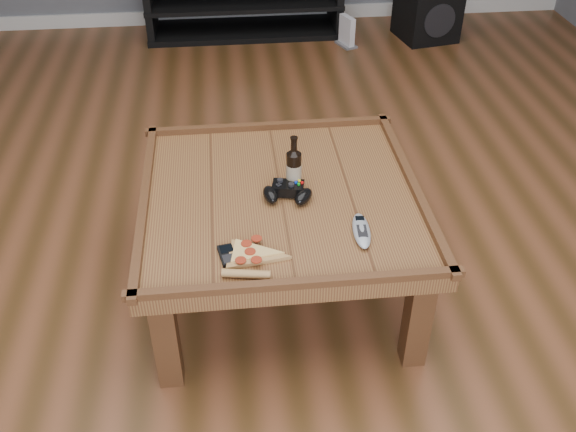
{
  "coord_description": "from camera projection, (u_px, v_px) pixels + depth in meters",
  "views": [
    {
      "loc": [
        -0.18,
        -1.88,
        1.78
      ],
      "look_at": [
        0.0,
        -0.22,
        0.52
      ],
      "focal_mm": 40.0,
      "sensor_mm": 36.0,
      "label": 1
    }
  ],
  "objects": [
    {
      "name": "media_console",
      "position": [
        244.0,
        0.0,
        4.62
      ],
      "size": [
        1.4,
        0.45,
        0.5
      ],
      "color": "black",
      "rests_on": "ground"
    },
    {
      "name": "ground",
      "position": [
        282.0,
        286.0,
        2.58
      ],
      "size": [
        6.0,
        6.0,
        0.0
      ],
      "primitive_type": "plane",
      "color": "#462C14",
      "rests_on": "ground"
    },
    {
      "name": "subwoofer",
      "position": [
        427.0,
        12.0,
        4.58
      ],
      "size": [
        0.44,
        0.44,
        0.37
      ],
      "rotation": [
        0.0,
        0.0,
        0.19
      ],
      "color": "black",
      "rests_on": "ground"
    },
    {
      "name": "game_controller",
      "position": [
        287.0,
        192.0,
        2.28
      ],
      "size": [
        0.2,
        0.15,
        0.05
      ],
      "rotation": [
        0.0,
        0.0,
        -0.21
      ],
      "color": "black",
      "rests_on": "coffee_table"
    },
    {
      "name": "coffee_table",
      "position": [
        281.0,
        208.0,
        2.34
      ],
      "size": [
        1.03,
        1.03,
        0.48
      ],
      "color": "#552D18",
      "rests_on": "ground"
    },
    {
      "name": "beer_bottle",
      "position": [
        294.0,
        168.0,
        2.29
      ],
      "size": [
        0.06,
        0.06,
        0.21
      ],
      "color": "black",
      "rests_on": "coffee_table"
    },
    {
      "name": "remote_control",
      "position": [
        361.0,
        230.0,
        2.12
      ],
      "size": [
        0.07,
        0.19,
        0.03
      ],
      "rotation": [
        0.0,
        0.0,
        -0.08
      ],
      "color": "#969CA3",
      "rests_on": "coffee_table"
    },
    {
      "name": "baseboard",
      "position": [
        243.0,
        15.0,
        4.92
      ],
      "size": [
        5.0,
        0.02,
        0.1
      ],
      "primitive_type": "cube",
      "color": "silver",
      "rests_on": "ground"
    },
    {
      "name": "pizza_slice",
      "position": [
        250.0,
        257.0,
        2.02
      ],
      "size": [
        0.21,
        0.29,
        0.03
      ],
      "rotation": [
        0.0,
        0.0,
        -0.18
      ],
      "color": "tan",
      "rests_on": "coffee_table"
    },
    {
      "name": "smartphone",
      "position": [
        228.0,
        255.0,
        2.03
      ],
      "size": [
        0.07,
        0.11,
        0.01
      ],
      "rotation": [
        0.0,
        0.0,
        0.19
      ],
      "color": "black",
      "rests_on": "coffee_table"
    },
    {
      "name": "game_console",
      "position": [
        347.0,
        33.0,
        4.51
      ],
      "size": [
        0.15,
        0.19,
        0.21
      ],
      "rotation": [
        0.0,
        0.0,
        0.38
      ],
      "color": "slate",
      "rests_on": "ground"
    }
  ]
}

